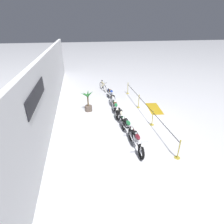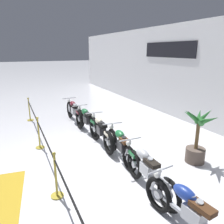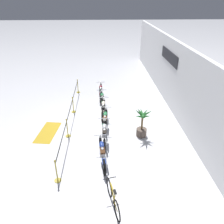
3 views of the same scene
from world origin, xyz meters
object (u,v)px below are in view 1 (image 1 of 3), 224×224
(bicycle, at_px, (103,87))
(stanchion_mid_right, at_px, (139,103))
(motorcycle_cream_2, at_px, (121,117))
(motorcycle_green_3, at_px, (116,108))
(potted_palm_left_of_row, at_px, (88,102))
(stanchion_mid_left, at_px, (152,120))
(stanchion_far_right, at_px, (128,90))
(motorcycle_blue_5, at_px, (111,94))
(motorcycle_silver_4, at_px, (113,101))
(floor_banner, at_px, (154,108))
(stanchion_far_left, at_px, (153,115))
(motorcycle_maroon_0, at_px, (136,140))
(motorcycle_green_1, at_px, (127,126))

(bicycle, relative_size, stanchion_mid_right, 1.62)
(motorcycle_cream_2, bearing_deg, motorcycle_green_3, 3.62)
(potted_palm_left_of_row, bearing_deg, stanchion_mid_right, -91.97)
(stanchion_mid_left, distance_m, stanchion_far_right, 5.84)
(motorcycle_blue_5, xyz_separation_m, bicycle, (2.37, 0.36, -0.08))
(motorcycle_green_3, bearing_deg, motorcycle_silver_4, -2.50)
(motorcycle_cream_2, xyz_separation_m, potted_palm_left_of_row, (2.23, 1.96, 0.28))
(bicycle, distance_m, floor_banner, 5.86)
(stanchion_mid_right, bearing_deg, bicycle, 25.97)
(stanchion_mid_left, bearing_deg, stanchion_far_left, -180.00)
(motorcycle_cream_2, bearing_deg, stanchion_mid_right, -42.08)
(motorcycle_maroon_0, distance_m, motorcycle_green_1, 1.42)
(motorcycle_cream_2, distance_m, motorcycle_blue_5, 4.14)
(motorcycle_maroon_0, bearing_deg, stanchion_mid_right, -20.06)
(motorcycle_silver_4, distance_m, stanchion_far_right, 3.22)
(motorcycle_green_3, relative_size, stanchion_far_left, 0.26)
(bicycle, distance_m, potted_palm_left_of_row, 4.62)
(floor_banner, bearing_deg, stanchion_far_right, 25.49)
(stanchion_mid_right, bearing_deg, stanchion_far_left, -180.00)
(floor_banner, bearing_deg, motorcycle_silver_4, 80.02)
(motorcycle_blue_5, relative_size, stanchion_far_left, 0.25)
(motorcycle_silver_4, relative_size, floor_banner, 1.10)
(motorcycle_cream_2, relative_size, potted_palm_left_of_row, 1.38)
(bicycle, bearing_deg, motorcycle_maroon_0, -177.39)
(stanchion_mid_right, bearing_deg, motorcycle_cream_2, 137.92)
(motorcycle_maroon_0, xyz_separation_m, motorcycle_green_3, (4.01, 0.24, -0.01))
(motorcycle_green_1, relative_size, stanchion_mid_right, 2.11)
(motorcycle_maroon_0, bearing_deg, stanchion_mid_left, -40.29)
(stanchion_mid_right, bearing_deg, motorcycle_green_3, 110.49)
(motorcycle_silver_4, height_order, stanchion_mid_right, stanchion_mid_right)
(potted_palm_left_of_row, xyz_separation_m, stanchion_mid_right, (-0.13, -3.85, -0.39))
(stanchion_far_right, bearing_deg, motorcycle_green_1, 164.17)
(motorcycle_maroon_0, xyz_separation_m, motorcycle_silver_4, (5.30, 0.19, -0.01))
(potted_palm_left_of_row, bearing_deg, stanchion_far_left, -126.62)
(motorcycle_maroon_0, distance_m, stanchion_far_left, 2.67)
(motorcycle_green_1, xyz_separation_m, motorcycle_blue_5, (5.37, -0.04, -0.01))
(motorcycle_green_3, bearing_deg, motorcycle_cream_2, -176.38)
(motorcycle_green_3, distance_m, motorcycle_silver_4, 1.29)
(motorcycle_maroon_0, xyz_separation_m, motorcycle_blue_5, (6.79, 0.06, -0.01))
(motorcycle_silver_4, xyz_separation_m, stanchion_mid_right, (-0.55, -1.92, -0.11))
(motorcycle_green_1, xyz_separation_m, motorcycle_green_3, (2.59, 0.14, -0.01))
(motorcycle_silver_4, distance_m, stanchion_far_left, 3.81)
(motorcycle_green_1, bearing_deg, motorcycle_cream_2, 2.66)
(motorcycle_green_1, bearing_deg, stanchion_far_left, -72.03)
(motorcycle_green_3, height_order, stanchion_far_right, stanchion_far_right)
(stanchion_far_left, height_order, stanchion_mid_right, same)
(motorcycle_green_3, height_order, motorcycle_silver_4, motorcycle_green_3)
(motorcycle_blue_5, bearing_deg, motorcycle_green_3, 176.27)
(bicycle, height_order, potted_palm_left_of_row, potted_palm_left_of_row)
(motorcycle_green_1, height_order, bicycle, bicycle)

